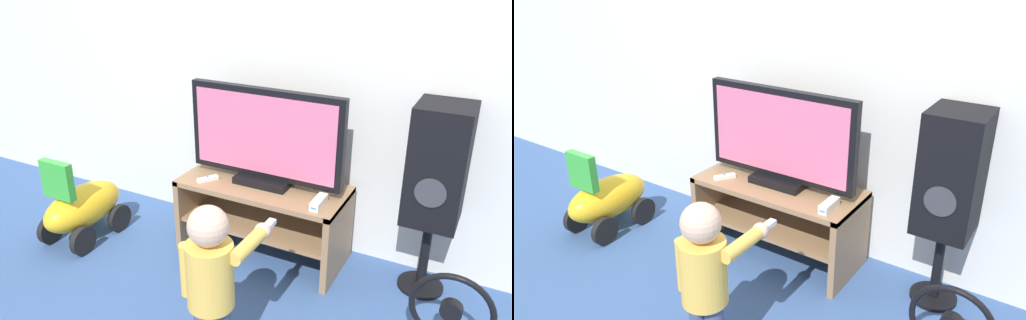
# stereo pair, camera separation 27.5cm
# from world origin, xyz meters

# --- Properties ---
(ground_plane) EXTENTS (16.00, 16.00, 0.00)m
(ground_plane) POSITION_xyz_m (0.00, 0.00, 0.00)
(ground_plane) COLOR #38568C
(wall_back) EXTENTS (10.00, 0.06, 2.60)m
(wall_back) POSITION_xyz_m (0.00, 0.52, 1.30)
(wall_back) COLOR silver
(wall_back) RESTS_ON ground_plane
(tv_stand) EXTENTS (0.98, 0.44, 0.46)m
(tv_stand) POSITION_xyz_m (0.00, 0.22, 0.30)
(tv_stand) COLOR #93704C
(tv_stand) RESTS_ON ground_plane
(television) EXTENTS (0.93, 0.20, 0.56)m
(television) POSITION_xyz_m (0.00, 0.24, 0.74)
(television) COLOR black
(television) RESTS_ON tv_stand
(game_console) EXTENTS (0.05, 0.16, 0.05)m
(game_console) POSITION_xyz_m (0.38, 0.11, 0.49)
(game_console) COLOR white
(game_console) RESTS_ON tv_stand
(remote_primary) EXTENTS (0.10, 0.13, 0.03)m
(remote_primary) POSITION_xyz_m (-0.31, 0.11, 0.47)
(remote_primary) COLOR white
(remote_primary) RESTS_ON tv_stand
(child) EXTENTS (0.30, 0.45, 0.79)m
(child) POSITION_xyz_m (0.22, -0.67, 0.47)
(child) COLOR #3F4C72
(child) RESTS_ON ground_plane
(speaker_tower) EXTENTS (0.27, 0.31, 1.04)m
(speaker_tower) POSITION_xyz_m (0.92, 0.32, 0.71)
(speaker_tower) COLOR black
(speaker_tower) RESTS_ON ground_plane
(ride_on_toy) EXTENTS (0.32, 0.58, 0.58)m
(ride_on_toy) POSITION_xyz_m (-1.09, -0.15, 0.22)
(ride_on_toy) COLOR gold
(ride_on_toy) RESTS_ON ground_plane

